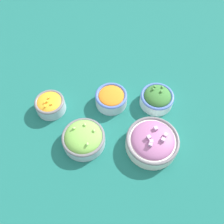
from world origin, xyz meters
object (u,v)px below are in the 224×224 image
Objects in this scene: bowl_red_onion at (152,141)px; bowl_lettuce at (84,138)px; bowl_carrots at (111,98)px; bowl_broccoli at (157,98)px; bowl_squash at (50,104)px.

bowl_red_onion is 0.24m from bowl_lettuce.
bowl_carrots is 0.96× the size of bowl_broccoli.
bowl_red_onion reaches higher than bowl_lettuce.
bowl_red_onion is 0.24m from bowl_carrots.
bowl_red_onion is 1.22× the size of bowl_lettuce.
bowl_red_onion is at bearing -154.44° from bowl_lettuce.
bowl_carrots is at bearing 28.78° from bowl_broccoli.
bowl_squash is at bearing -17.67° from bowl_lettuce.
bowl_lettuce is at bearing 60.89° from bowl_broccoli.
bowl_lettuce reaches higher than bowl_carrots.
bowl_carrots is (0.22, -0.10, -0.00)m from bowl_red_onion.
bowl_squash is at bearing 6.18° from bowl_red_onion.
bowl_squash is 0.20m from bowl_lettuce.
bowl_broccoli is (-0.16, -0.29, -0.00)m from bowl_lettuce.
bowl_lettuce is (0.00, 0.20, 0.00)m from bowl_carrots.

